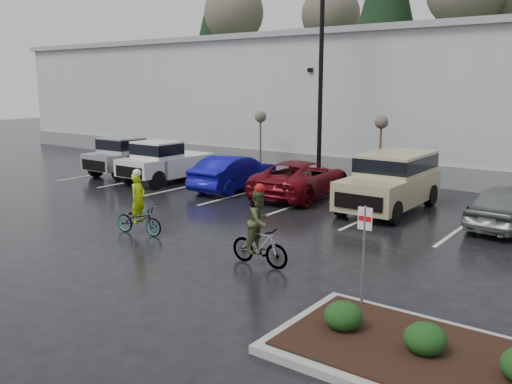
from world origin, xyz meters
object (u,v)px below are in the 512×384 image
Objects in this scene: sapling_west at (261,120)px; car_red at (301,178)px; suv_tan at (389,183)px; cyclist_hivis at (139,214)px; pickup_silver at (136,155)px; sapling_mid at (381,126)px; fire_lane_sign at (364,245)px; car_blue at (234,172)px; car_grey at (508,206)px; cyclist_olive at (260,236)px; pickup_white at (171,160)px; lamppost at (321,57)px.

sapling_west is 6.32m from car_red.
suv_tan reaches higher than cyclist_hivis.
car_red is at bearing 1.34° from pickup_silver.
fire_lane_sign is (5.30, -12.80, -1.32)m from sapling_mid.
sapling_west is at bearing -71.47° from car_blue.
sapling_west is 0.62× the size of pickup_silver.
sapling_west is at bearing -13.11° from car_grey.
cyclist_olive is at bearing -80.56° from sapling_mid.
sapling_mid is (6.50, 0.00, 0.00)m from sapling_west.
pickup_silver is at bearing -5.43° from car_blue.
car_grey is (17.67, -0.11, -0.26)m from pickup_silver.
cyclist_hivis is (8.76, -7.58, -0.34)m from pickup_silver.
pickup_white is at bearing -153.67° from sapling_mid.
car_grey is at bearing -59.33° from cyclist_hivis.
sapling_mid is 0.62× the size of pickup_white.
sapling_west is 0.76× the size of car_grey.
cyclist_hivis is (2.10, -7.29, -0.12)m from car_blue.
pickup_white is at bearing -6.74° from pickup_silver.
pickup_silver is 2.57× the size of cyclist_hivis.
lamppost is 1.73× the size of car_red.
sapling_mid is 0.69× the size of car_blue.
suv_tan is (6.97, 0.25, 0.27)m from car_blue.
fire_lane_sign is 0.52× the size of car_grey.
sapling_mid is at bearing -28.63° from car_grey.
sapling_west is at bearing 8.73° from cyclist_hivis.
pickup_silver is 0.97× the size of car_red.
car_red is 7.87m from cyclist_hivis.
pickup_white is at bearing -2.17° from car_blue.
pickup_silver is 6.67m from car_blue.
car_blue is 1.09× the size of car_grey.
car_blue is (6.66, -0.29, -0.22)m from pickup_silver.
sapling_west reaches higher than cyclist_olive.
suv_tan is (8.63, -3.96, -1.70)m from sapling_west.
fire_lane_sign is at bearing -108.89° from cyclist_olive.
car_blue is 2.28× the size of cyclist_hivis.
car_blue is at bearing -139.00° from sapling_mid.
lamppost is at bearing 147.38° from suv_tan.
suv_tan is 8.99m from cyclist_hivis.
car_blue is at bearing -2.53° from pickup_silver.
pickup_white is (-6.11, -3.26, -4.71)m from lamppost.
pickup_white is 14.78m from car_grey.
suv_tan is at bearing -1.73° from cyclist_olive.
car_red is (3.07, 0.52, -0.02)m from car_blue.
cyclist_olive is (-0.18, -7.71, -0.25)m from suv_tan.
pickup_white is at bearing 5.44° from car_grey.
sapling_mid is 0.63× the size of suv_tan.
sapling_mid is at bearing 0.00° from sapling_west.
lamppost is at bearing 123.46° from fire_lane_sign.
sapling_mid is 7.63m from car_grey.
pickup_white is at bearing -0.92° from car_red.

